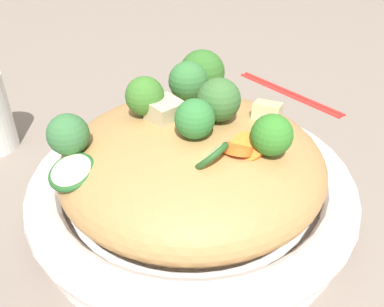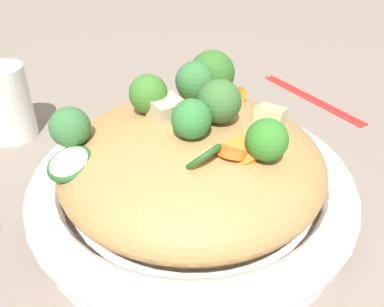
{
  "view_description": "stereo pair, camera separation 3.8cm",
  "coord_description": "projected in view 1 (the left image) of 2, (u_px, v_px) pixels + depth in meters",
  "views": [
    {
      "loc": [
        0.32,
        0.04,
        0.28
      ],
      "look_at": [
        0.0,
        0.0,
        0.07
      ],
      "focal_mm": 37.7,
      "sensor_mm": 36.0,
      "label": 1
    },
    {
      "loc": [
        0.31,
        0.08,
        0.28
      ],
      "look_at": [
        0.0,
        0.0,
        0.07
      ],
      "focal_mm": 37.7,
      "sensor_mm": 36.0,
      "label": 2
    }
  ],
  "objects": [
    {
      "name": "noodle_heap",
      "position": [
        192.0,
        161.0,
        0.39
      ],
      "size": [
        0.25,
        0.25,
        0.08
      ],
      "color": "#AF814A",
      "rests_on": "serving_bowl"
    },
    {
      "name": "serving_bowl",
      "position": [
        192.0,
        188.0,
        0.41
      ],
      "size": [
        0.32,
        0.32,
        0.05
      ],
      "color": "white",
      "rests_on": "ground_plane"
    },
    {
      "name": "broccoli_florets",
      "position": [
        186.0,
        98.0,
        0.38
      ],
      "size": [
        0.18,
        0.22,
        0.07
      ],
      "color": "#9DC27A",
      "rests_on": "serving_bowl"
    },
    {
      "name": "chopsticks_pair",
      "position": [
        288.0,
        92.0,
        0.65
      ],
      "size": [
        0.16,
        0.16,
        0.01
      ],
      "color": "red",
      "rests_on": "ground_plane"
    },
    {
      "name": "carrot_coins",
      "position": [
        244.0,
        131.0,
        0.36
      ],
      "size": [
        0.15,
        0.07,
        0.03
      ],
      "color": "orange",
      "rests_on": "serving_bowl"
    },
    {
      "name": "chicken_chunks",
      "position": [
        207.0,
        114.0,
        0.38
      ],
      "size": [
        0.06,
        0.13,
        0.03
      ],
      "color": "#C7BD89",
      "rests_on": "serving_bowl"
    },
    {
      "name": "zucchini_slices",
      "position": [
        128.0,
        166.0,
        0.33
      ],
      "size": [
        0.06,
        0.16,
        0.04
      ],
      "color": "beige",
      "rests_on": "serving_bowl"
    },
    {
      "name": "ground_plane",
      "position": [
        192.0,
        208.0,
        0.42
      ],
      "size": [
        3.0,
        3.0,
        0.0
      ],
      "primitive_type": "plane",
      "color": "gray"
    }
  ]
}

